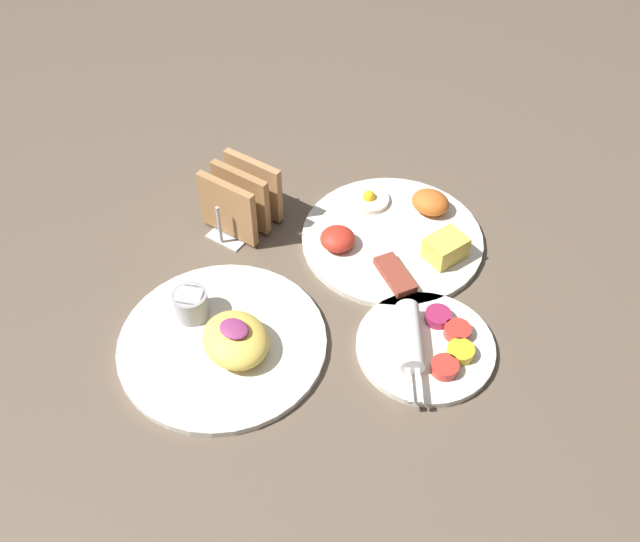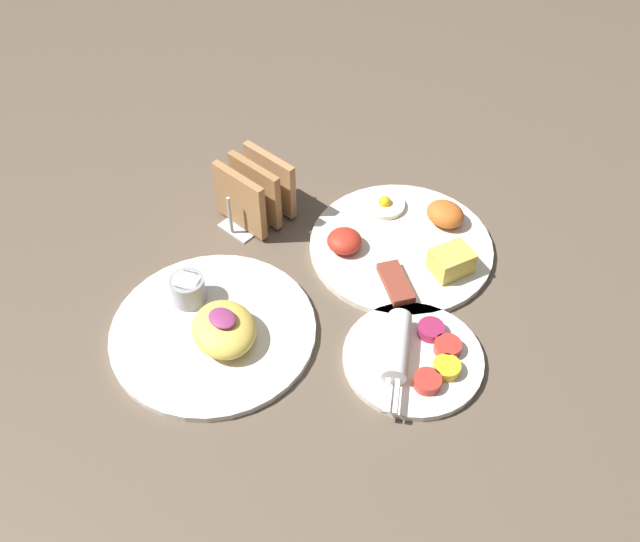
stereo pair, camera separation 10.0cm
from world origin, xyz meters
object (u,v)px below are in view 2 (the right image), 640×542
at_px(plate_condiments, 413,356).
at_px(plate_foreground, 214,327).
at_px(toast_rack, 255,193).
at_px(plate_breakfast, 404,243).

bearing_deg(plate_condiments, plate_foreground, -147.69).
relative_size(plate_foreground, toast_rack, 2.40).
xyz_separation_m(plate_breakfast, plate_condiments, (0.14, -0.16, 0.00)).
xyz_separation_m(plate_breakfast, toast_rack, (-0.22, -0.10, 0.04)).
distance_m(plate_breakfast, toast_rack, 0.24).
distance_m(plate_foreground, toast_rack, 0.24).
bearing_deg(plate_foreground, plate_condiments, 32.31).
xyz_separation_m(plate_condiments, plate_foreground, (-0.23, -0.14, 0.00)).
bearing_deg(plate_condiments, toast_rack, 170.35).
xyz_separation_m(plate_foreground, toast_rack, (-0.12, 0.20, 0.03)).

